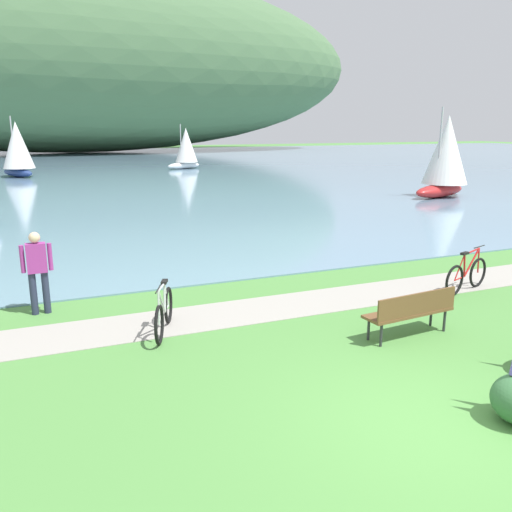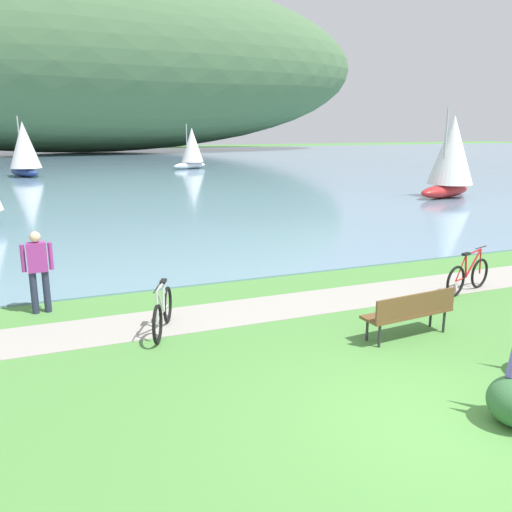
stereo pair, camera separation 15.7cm
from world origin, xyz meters
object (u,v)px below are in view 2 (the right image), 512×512
bicycle_leaning_near_bench (163,312)px  park_bench_near_camera (410,311)px  bicycle_beside_path (468,276)px  sailboat_nearest_to_shore (192,148)px  person_at_shoreline (38,267)px  sailboat_mid_bay (451,155)px  sailboat_toward_hillside (24,149)px

bicycle_leaning_near_bench → park_bench_near_camera: bearing=-25.1°
bicycle_beside_path → bicycle_leaning_near_bench: bearing=178.8°
park_bench_near_camera → sailboat_nearest_to_shore: (6.56, 39.35, 1.34)m
bicycle_leaning_near_bench → person_at_shoreline: 2.97m
bicycle_leaning_near_bench → sailboat_mid_bay: 22.75m
sailboat_nearest_to_shore → park_bench_near_camera: bearing=-99.5°
park_bench_near_camera → sailboat_toward_hillside: bearing=101.0°
sailboat_toward_hillside → bicycle_beside_path: bearing=-73.8°
bicycle_leaning_near_bench → sailboat_toward_hillside: (-2.92, 34.31, 1.72)m
bicycle_leaning_near_bench → sailboat_toward_hillside: bearing=94.9°
bicycle_beside_path → park_bench_near_camera: bearing=-149.3°
park_bench_near_camera → sailboat_toward_hillside: size_ratio=0.42×
park_bench_near_camera → bicycle_beside_path: 3.47m
sailboat_nearest_to_shore → sailboat_mid_bay: bearing=-72.4°
sailboat_nearest_to_shore → bicycle_beside_path: bearing=-95.4°
bicycle_leaning_near_bench → sailboat_mid_bay: size_ratio=0.36×
park_bench_near_camera → sailboat_toward_hillside: sailboat_toward_hillside is taller
person_at_shoreline → sailboat_toward_hillside: bearing=91.5°
park_bench_near_camera → sailboat_mid_bay: sailboat_mid_bay is taller
bicycle_leaning_near_bench → sailboat_toward_hillside: size_ratio=0.38×
sailboat_nearest_to_shore → sailboat_toward_hillside: (-13.59, -3.12, 0.26)m
bicycle_leaning_near_bench → sailboat_toward_hillside: 34.48m
bicycle_leaning_near_bench → sailboat_nearest_to_shore: size_ratio=0.43×
sailboat_nearest_to_shore → sailboat_mid_bay: size_ratio=0.83×
bicycle_leaning_near_bench → person_at_shoreline: bearing=136.2°
person_at_shoreline → bicycle_leaning_near_bench: bearing=-43.8°
person_at_shoreline → sailboat_mid_bay: sailboat_mid_bay is taller
bicycle_beside_path → person_at_shoreline: 9.46m
sailboat_toward_hillside → bicycle_leaning_near_bench: bearing=-85.1°
bicycle_leaning_near_bench → bicycle_beside_path: (7.09, -0.15, -0.00)m
bicycle_beside_path → person_at_shoreline: person_at_shoreline is taller
bicycle_beside_path → person_at_shoreline: (-9.19, 2.17, 0.58)m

